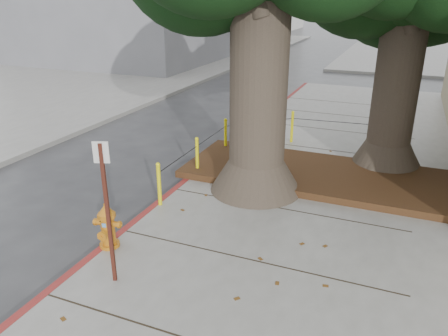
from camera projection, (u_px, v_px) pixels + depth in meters
name	position (u px, v px, depth m)	size (l,w,h in m)	color
ground	(222.00, 260.00, 7.50)	(140.00, 140.00, 0.00)	#28282B
sidewalk_opposite	(34.00, 86.00, 21.01)	(14.00, 60.00, 0.15)	slate
curb_red	(185.00, 184.00, 10.32)	(0.14, 26.00, 0.16)	maroon
planter_bed	(319.00, 175.00, 10.44)	(6.40, 2.60, 0.16)	black
bollard_ring	(256.00, 143.00, 11.31)	(3.79, 5.39, 0.95)	yellow
fire_hydrant	(108.00, 226.00, 7.50)	(0.44, 0.41, 0.83)	orange
signpost	(107.00, 206.00, 6.27)	(0.21, 0.10, 2.26)	#471911
car_dark	(180.00, 53.00, 28.37)	(1.70, 4.17, 1.21)	black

